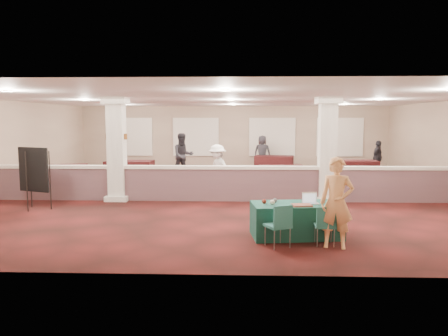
{
  "coord_description": "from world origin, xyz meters",
  "views": [
    {
      "loc": [
        0.35,
        -14.91,
        2.55
      ],
      "look_at": [
        -0.14,
        -2.0,
        1.09
      ],
      "focal_mm": 35.0,
      "sensor_mm": 36.0,
      "label": 1
    }
  ],
  "objects_px": {
    "conf_chair_main": "(325,222)",
    "far_table_back_center": "(274,163)",
    "far_table_front_center": "(282,175)",
    "woman": "(337,203)",
    "far_table_front_right": "(380,181)",
    "far_table_front_left": "(59,176)",
    "attendee_a": "(183,156)",
    "far_table_back_left": "(130,170)",
    "far_table_back_right": "(356,169)",
    "near_table": "(296,220)",
    "attendee_d": "(262,153)",
    "attendee_c": "(378,158)",
    "easel_board": "(34,170)",
    "conf_chair_side": "(280,222)",
    "attendee_b": "(217,169)"
  },
  "relations": [
    {
      "from": "far_table_front_right",
      "to": "attendee_d",
      "type": "distance_m",
      "value": 7.5
    },
    {
      "from": "conf_chair_side",
      "to": "attendee_a",
      "type": "distance_m",
      "value": 10.8
    },
    {
      "from": "easel_board",
      "to": "far_table_back_left",
      "type": "bearing_deg",
      "value": 100.33
    },
    {
      "from": "conf_chair_side",
      "to": "attendee_d",
      "type": "bearing_deg",
      "value": 61.94
    },
    {
      "from": "far_table_front_left",
      "to": "attendee_b",
      "type": "distance_m",
      "value": 6.18
    },
    {
      "from": "conf_chair_main",
      "to": "attendee_c",
      "type": "xyz_separation_m",
      "value": [
        4.44,
        11.07,
        0.31
      ]
    },
    {
      "from": "near_table",
      "to": "easel_board",
      "type": "xyz_separation_m",
      "value": [
        -6.98,
        2.56,
        0.75
      ]
    },
    {
      "from": "conf_chair_side",
      "to": "far_table_front_left",
      "type": "distance_m",
      "value": 10.77
    },
    {
      "from": "far_table_back_left",
      "to": "far_table_back_right",
      "type": "bearing_deg",
      "value": 6.95
    },
    {
      "from": "conf_chair_main",
      "to": "attendee_d",
      "type": "bearing_deg",
      "value": 93.95
    },
    {
      "from": "far_table_back_left",
      "to": "far_table_back_right",
      "type": "relative_size",
      "value": 1.09
    },
    {
      "from": "near_table",
      "to": "attendee_d",
      "type": "xyz_separation_m",
      "value": [
        -0.12,
        12.59,
        0.5
      ]
    },
    {
      "from": "far_table_front_right",
      "to": "far_table_back_center",
      "type": "height_order",
      "value": "far_table_back_center"
    },
    {
      "from": "attendee_c",
      "to": "far_table_back_left",
      "type": "bearing_deg",
      "value": 136.13
    },
    {
      "from": "conf_chair_side",
      "to": "attendee_c",
      "type": "relative_size",
      "value": 0.55
    },
    {
      "from": "conf_chair_main",
      "to": "far_table_back_center",
      "type": "bearing_deg",
      "value": 91.58
    },
    {
      "from": "easel_board",
      "to": "far_table_front_left",
      "type": "xyz_separation_m",
      "value": [
        -1.08,
        4.21,
        -0.71
      ]
    },
    {
      "from": "conf_chair_side",
      "to": "attendee_b",
      "type": "height_order",
      "value": "attendee_b"
    },
    {
      "from": "conf_chair_side",
      "to": "far_table_back_left",
      "type": "relative_size",
      "value": 0.45
    },
    {
      "from": "near_table",
      "to": "attendee_b",
      "type": "bearing_deg",
      "value": 102.68
    },
    {
      "from": "conf_chair_side",
      "to": "far_table_back_center",
      "type": "height_order",
      "value": "conf_chair_side"
    },
    {
      "from": "easel_board",
      "to": "attendee_b",
      "type": "relative_size",
      "value": 1.06
    },
    {
      "from": "woman",
      "to": "easel_board",
      "type": "bearing_deg",
      "value": 168.6
    },
    {
      "from": "far_table_front_center",
      "to": "far_table_back_center",
      "type": "relative_size",
      "value": 0.95
    },
    {
      "from": "far_table_front_left",
      "to": "far_table_back_left",
      "type": "distance_m",
      "value": 2.97
    },
    {
      "from": "near_table",
      "to": "woman",
      "type": "bearing_deg",
      "value": -55.83
    },
    {
      "from": "conf_chair_side",
      "to": "woman",
      "type": "height_order",
      "value": "woman"
    },
    {
      "from": "woman",
      "to": "far_table_front_right",
      "type": "xyz_separation_m",
      "value": [
        3.06,
        6.97,
        -0.55
      ]
    },
    {
      "from": "far_table_back_left",
      "to": "far_table_front_center",
      "type": "bearing_deg",
      "value": -8.18
    },
    {
      "from": "far_table_back_left",
      "to": "attendee_b",
      "type": "xyz_separation_m",
      "value": [
        3.88,
        -3.2,
        0.44
      ]
    },
    {
      "from": "far_table_back_center",
      "to": "attendee_d",
      "type": "relative_size",
      "value": 1.06
    },
    {
      "from": "conf_chair_main",
      "to": "attendee_a",
      "type": "height_order",
      "value": "attendee_a"
    },
    {
      "from": "far_table_back_left",
      "to": "far_table_back_right",
      "type": "height_order",
      "value": "far_table_back_left"
    },
    {
      "from": "near_table",
      "to": "attendee_d",
      "type": "relative_size",
      "value": 1.1
    },
    {
      "from": "near_table",
      "to": "attendee_c",
      "type": "xyz_separation_m",
      "value": [
        4.94,
        10.39,
        0.43
      ]
    },
    {
      "from": "far_table_back_right",
      "to": "attendee_a",
      "type": "relative_size",
      "value": 0.93
    },
    {
      "from": "attendee_a",
      "to": "far_table_back_left",
      "type": "bearing_deg",
      "value": 173.31
    },
    {
      "from": "far_table_front_left",
      "to": "far_table_front_right",
      "type": "bearing_deg",
      "value": -2.79
    },
    {
      "from": "far_table_back_center",
      "to": "attendee_c",
      "type": "relative_size",
      "value": 1.16
    },
    {
      "from": "near_table",
      "to": "attendee_c",
      "type": "bearing_deg",
      "value": 57.52
    },
    {
      "from": "near_table",
      "to": "far_table_back_center",
      "type": "relative_size",
      "value": 1.04
    },
    {
      "from": "far_table_front_left",
      "to": "attendee_a",
      "type": "bearing_deg",
      "value": 31.62
    },
    {
      "from": "conf_chair_side",
      "to": "far_table_back_center",
      "type": "bearing_deg",
      "value": 59.45
    },
    {
      "from": "far_table_front_left",
      "to": "easel_board",
      "type": "bearing_deg",
      "value": -75.61
    },
    {
      "from": "far_table_back_center",
      "to": "attendee_a",
      "type": "distance_m",
      "value": 4.95
    },
    {
      "from": "far_table_front_right",
      "to": "far_table_front_center",
      "type": "bearing_deg",
      "value": 152.85
    },
    {
      "from": "conf_chair_main",
      "to": "attendee_a",
      "type": "relative_size",
      "value": 0.42
    },
    {
      "from": "near_table",
      "to": "attendee_a",
      "type": "distance_m",
      "value": 10.16
    },
    {
      "from": "far_table_back_right",
      "to": "attendee_c",
      "type": "bearing_deg",
      "value": 21.36
    },
    {
      "from": "conf_chair_main",
      "to": "near_table",
      "type": "bearing_deg",
      "value": 127.55
    }
  ]
}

